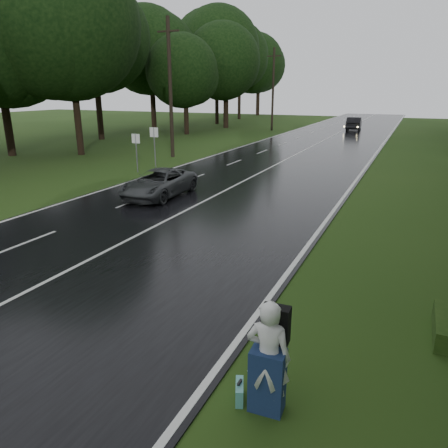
{
  "coord_description": "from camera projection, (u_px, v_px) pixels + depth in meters",
  "views": [
    {
      "loc": [
        8.65,
        -7.38,
        4.99
      ],
      "look_at": [
        3.64,
        3.63,
        1.1
      ],
      "focal_mm": 33.49,
      "sensor_mm": 36.0,
      "label": 1
    }
  ],
  "objects": [
    {
      "name": "ground",
      "position": [
        47.0,
        283.0,
        11.33
      ],
      "size": [
        160.0,
        160.0,
        0.0
      ],
      "primitive_type": "plane",
      "color": "#254013",
      "rests_on": "ground"
    },
    {
      "name": "road",
      "position": [
        274.0,
        166.0,
        28.65
      ],
      "size": [
        12.0,
        140.0,
        0.04
      ],
      "primitive_type": "cube",
      "color": "black",
      "rests_on": "ground"
    },
    {
      "name": "lane_center",
      "position": [
        274.0,
        165.0,
        28.65
      ],
      "size": [
        0.12,
        140.0,
        0.01
      ],
      "primitive_type": "cube",
      "color": "silver",
      "rests_on": "road"
    },
    {
      "name": "grey_car",
      "position": [
        159.0,
        183.0,
        20.21
      ],
      "size": [
        2.27,
        4.71,
        1.29
      ],
      "primitive_type": "imported",
      "rotation": [
        0.0,
        0.0,
        0.03
      ],
      "color": "#444748",
      "rests_on": "road"
    },
    {
      "name": "far_car",
      "position": [
        354.0,
        124.0,
        53.55
      ],
      "size": [
        2.11,
        5.05,
        1.62
      ],
      "primitive_type": "imported",
      "rotation": [
        0.0,
        0.0,
        3.22
      ],
      "color": "black",
      "rests_on": "road"
    },
    {
      "name": "hitchhiker",
      "position": [
        268.0,
        360.0,
        6.6
      ],
      "size": [
        0.74,
        0.67,
        1.97
      ],
      "color": "silver",
      "rests_on": "ground"
    },
    {
      "name": "suitcase",
      "position": [
        239.0,
        392.0,
        7.01
      ],
      "size": [
        0.29,
        0.46,
        0.32
      ],
      "primitive_type": "cube",
      "rotation": [
        0.0,
        0.0,
        0.38
      ],
      "color": "#54A49C",
      "rests_on": "ground"
    },
    {
      "name": "utility_pole_mid",
      "position": [
        173.0,
        157.0,
        32.59
      ],
      "size": [
        1.8,
        0.28,
        9.99
      ],
      "primitive_type": null,
      "color": "black",
      "rests_on": "ground"
    },
    {
      "name": "utility_pole_far",
      "position": [
        272.0,
        130.0,
        53.86
      ],
      "size": [
        1.8,
        0.28,
        9.93
      ],
      "primitive_type": null,
      "color": "black",
      "rests_on": "ground"
    },
    {
      "name": "road_sign_a",
      "position": [
        138.0,
        172.0,
        26.5
      ],
      "size": [
        0.58,
        0.1,
        2.4
      ],
      "primitive_type": null,
      "color": "white",
      "rests_on": "ground"
    },
    {
      "name": "road_sign_b",
      "position": [
        156.0,
        167.0,
        28.28
      ],
      "size": [
        0.63,
        0.1,
        2.63
      ],
      "primitive_type": null,
      "color": "white",
      "rests_on": "ground"
    },
    {
      "name": "tree_left_d",
      "position": [
        81.0,
        155.0,
        33.73
      ],
      "size": [
        10.54,
        10.54,
        16.47
      ],
      "primitive_type": null,
      "color": "black",
      "rests_on": "ground"
    },
    {
      "name": "tree_left_e",
      "position": [
        187.0,
        134.0,
        49.23
      ],
      "size": [
        7.6,
        7.6,
        11.87
      ],
      "primitive_type": null,
      "color": "black",
      "rests_on": "ground"
    },
    {
      "name": "tree_left_f",
      "position": [
        226.0,
        128.0,
        57.52
      ],
      "size": [
        9.28,
        9.28,
        14.49
      ],
      "primitive_type": null,
      "color": "black",
      "rests_on": "ground"
    }
  ]
}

